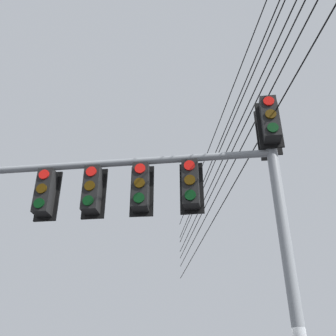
{
  "coord_description": "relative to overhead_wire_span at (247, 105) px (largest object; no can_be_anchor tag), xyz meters",
  "views": [
    {
      "loc": [
        -2.85,
        6.77,
        1.7
      ],
      "look_at": [
        1.21,
        1.68,
        5.35
      ],
      "focal_mm": 42.32,
      "sensor_mm": 36.0,
      "label": 1
    }
  ],
  "objects": [
    {
      "name": "signal_mast_assembly",
      "position": [
        0.63,
        1.45,
        -2.59
      ],
      "size": [
        5.05,
        3.36,
        6.61
      ],
      "color": "gray",
      "rests_on": "ground"
    },
    {
      "name": "overhead_wire_span",
      "position": [
        0.0,
        0.0,
        0.0
      ],
      "size": [
        14.94,
        14.64,
        2.91
      ],
      "color": "black"
    }
  ]
}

